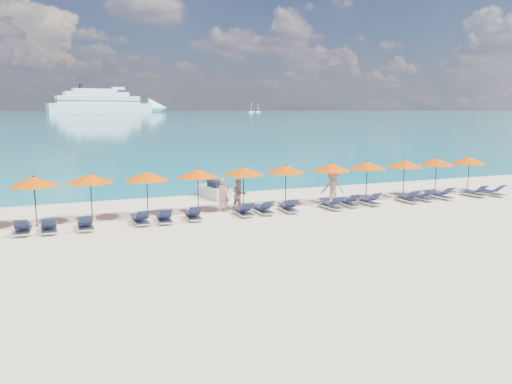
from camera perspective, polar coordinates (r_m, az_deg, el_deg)
name	(u,v)px	position (r m, az deg, el deg)	size (l,w,h in m)	color
ground	(282,230)	(21.46, 2.94, -4.40)	(1400.00, 1400.00, 0.00)	beige
sea	(65,112)	(679.03, -20.95, 8.49)	(1600.00, 1300.00, 0.01)	#1FA9B2
cruise_ship	(111,104)	(631.43, -16.21, 9.65)	(144.56, 47.21, 39.75)	white
sailboat_near	(251,112)	(608.41, -0.53, 9.18)	(6.86, 2.29, 12.57)	white
sailboat_far	(258,111)	(645.31, 0.23, 9.19)	(6.02, 2.01, 11.03)	white
jetski	(214,191)	(29.25, -4.80, 0.14)	(1.49, 2.88, 0.98)	silver
beachgoer_a	(224,195)	(25.05, -3.70, -0.36)	(0.63, 0.41, 1.73)	tan
beachgoer_b	(239,195)	(25.36, -1.91, -0.37)	(0.78, 0.45, 1.61)	tan
beachgoer_c	(333,188)	(27.22, 8.77, 0.49)	(1.21, 0.56, 1.87)	tan
umbrella_2	(34,181)	(23.80, -24.06, 1.11)	(2.10, 2.10, 2.28)	black
umbrella_3	(90,178)	(23.93, -18.42, 1.49)	(2.10, 2.10, 2.28)	black
umbrella_4	(147,176)	(24.04, -12.38, 1.79)	(2.10, 2.10, 2.28)	black
umbrella_5	(198,173)	(24.70, -6.68, 2.15)	(2.10, 2.10, 2.28)	black
umbrella_6	(244,171)	(25.34, -1.43, 2.40)	(2.10, 2.10, 2.28)	black
umbrella_7	(286,169)	(26.30, 3.42, 2.65)	(2.10, 2.10, 2.28)	black
umbrella_8	(331,167)	(27.36, 8.60, 2.83)	(2.10, 2.10, 2.28)	black
umbrella_9	(367,165)	(28.67, 12.58, 3.01)	(2.10, 2.10, 2.28)	black
umbrella_10	(405,164)	(30.08, 16.62, 3.14)	(2.10, 2.10, 2.28)	black
umbrella_11	(437,162)	(31.70, 19.95, 3.27)	(2.10, 2.10, 2.28)	black
umbrella_12	(469,160)	(33.31, 23.20, 3.35)	(2.10, 2.10, 2.28)	black
lounger_3	(23,228)	(22.96, -25.13, -3.78)	(0.66, 1.71, 0.66)	silver
lounger_4	(49,227)	(22.77, -22.60, -3.71)	(0.67, 1.72, 0.66)	silver
lounger_5	(85,224)	(22.75, -18.92, -3.50)	(0.64, 1.71, 0.66)	silver
lounger_6	(141,219)	(23.11, -13.05, -3.03)	(0.71, 1.73, 0.66)	silver
lounger_7	(164,217)	(23.22, -10.43, -2.87)	(0.75, 1.74, 0.66)	silver
lounger_8	(193,215)	(23.60, -7.19, -2.59)	(0.75, 1.74, 0.66)	silver
lounger_9	(243,211)	(24.30, -1.47, -2.17)	(0.64, 1.71, 0.66)	silver
lounger_10	(263,209)	(24.72, 0.82, -1.96)	(0.64, 1.71, 0.66)	silver
lounger_11	(288,207)	(25.26, 3.69, -1.73)	(0.76, 1.75, 0.66)	silver
lounger_12	(331,205)	(26.13, 8.58, -1.44)	(0.75, 1.74, 0.66)	silver
lounger_13	(348,202)	(27.06, 10.50, -1.12)	(0.67, 1.72, 0.66)	silver
lounger_14	(368,201)	(27.67, 12.72, -0.96)	(0.77, 1.75, 0.66)	silver
lounger_15	(407,198)	(28.98, 16.91, -0.67)	(0.66, 1.71, 0.66)	silver
lounger_16	(422,196)	(29.81, 18.43, -0.47)	(0.69, 1.72, 0.66)	silver
lounger_17	(441,195)	(30.72, 20.36, -0.29)	(0.70, 1.73, 0.66)	silver
lounger_18	(474,193)	(32.26, 23.63, -0.05)	(0.72, 1.73, 0.66)	silver
lounger_19	(492,192)	(32.95, 25.32, 0.01)	(0.77, 1.75, 0.66)	silver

